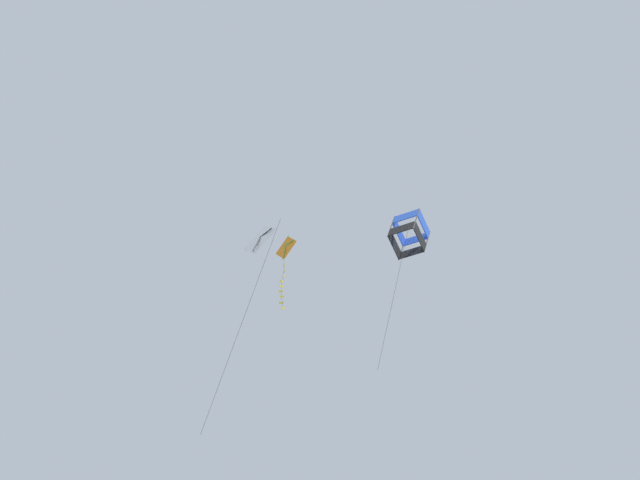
% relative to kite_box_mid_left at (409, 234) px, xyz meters
% --- Properties ---
extents(kite_box_mid_left, '(2.79, 2.16, 8.54)m').
position_rel_kite_box_mid_left_xyz_m(kite_box_mid_left, '(0.00, 0.00, 0.00)').
color(kite_box_mid_left, blue).
extents(kite_diamond_low_drifter, '(2.50, 3.91, 8.97)m').
position_rel_kite_box_mid_left_xyz_m(kite_diamond_low_drifter, '(-6.65, 1.83, -3.90)').
color(kite_diamond_low_drifter, orange).
extents(kite_diamond_upper_right, '(1.20, 2.12, 2.17)m').
position_rel_kite_box_mid_left_xyz_m(kite_diamond_upper_right, '(-4.56, 5.16, -0.52)').
color(kite_diamond_upper_right, white).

